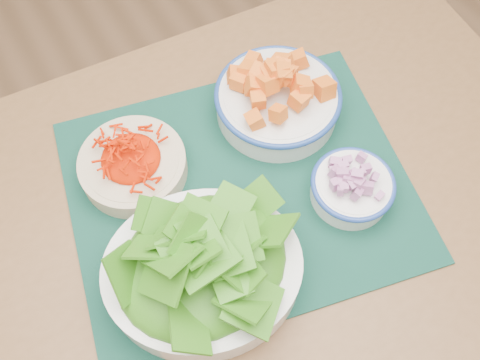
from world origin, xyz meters
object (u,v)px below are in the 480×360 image
at_px(placemat, 240,189).
at_px(onion_bowl, 353,186).
at_px(table, 234,241).
at_px(carrot_bowl, 132,162).
at_px(squash_bowl, 278,94).
at_px(lettuce_bowl, 202,264).

relative_size(placemat, onion_bowl, 3.54).
relative_size(table, carrot_bowl, 5.97).
height_order(placemat, onion_bowl, onion_bowl).
distance_m(carrot_bowl, squash_bowl, 0.26).
relative_size(squash_bowl, onion_bowl, 1.50).
relative_size(lettuce_bowl, onion_bowl, 2.30).
xyz_separation_m(carrot_bowl, lettuce_bowl, (0.01, -0.22, 0.03)).
relative_size(placemat, lettuce_bowl, 1.54).
height_order(placemat, squash_bowl, squash_bowl).
bearing_deg(carrot_bowl, squash_bowl, -3.23).
xyz_separation_m(carrot_bowl, squash_bowl, (0.26, -0.01, 0.02)).
distance_m(table, squash_bowl, 0.26).
relative_size(table, lettuce_bowl, 3.53).
distance_m(squash_bowl, lettuce_bowl, 0.32).
distance_m(placemat, squash_bowl, 0.17).
relative_size(squash_bowl, lettuce_bowl, 0.65).
bearing_deg(onion_bowl, carrot_bowl, 142.61).
height_order(carrot_bowl, onion_bowl, carrot_bowl).
relative_size(table, onion_bowl, 8.10).
xyz_separation_m(table, squash_bowl, (0.16, 0.13, 0.16)).
xyz_separation_m(placemat, squash_bowl, (0.13, 0.10, 0.05)).
xyz_separation_m(table, placemat, (0.03, 0.03, 0.10)).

